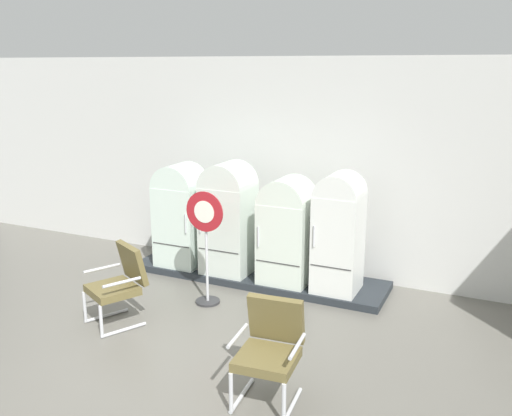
% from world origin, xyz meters
% --- Properties ---
extents(ground, '(12.00, 10.00, 0.05)m').
position_xyz_m(ground, '(0.00, 0.00, -0.03)').
color(ground, '#65625B').
extents(back_wall, '(11.76, 0.12, 3.15)m').
position_xyz_m(back_wall, '(0.00, 3.66, 1.59)').
color(back_wall, silver).
rests_on(back_wall, ground).
extents(display_plinth, '(3.74, 0.95, 0.10)m').
position_xyz_m(display_plinth, '(0.00, 3.02, 0.05)').
color(display_plinth, '#252B30').
rests_on(display_plinth, ground).
extents(refrigerator_0, '(0.66, 0.61, 1.53)m').
position_xyz_m(refrigerator_0, '(-1.19, 2.88, 0.91)').
color(refrigerator_0, silver).
rests_on(refrigerator_0, display_plinth).
extents(refrigerator_1, '(0.68, 0.65, 1.61)m').
position_xyz_m(refrigerator_1, '(-0.40, 2.90, 0.95)').
color(refrigerator_1, silver).
rests_on(refrigerator_1, display_plinth).
extents(refrigerator_2, '(0.68, 0.66, 1.47)m').
position_xyz_m(refrigerator_2, '(0.50, 2.91, 0.87)').
color(refrigerator_2, silver).
rests_on(refrigerator_2, display_plinth).
extents(refrigerator_3, '(0.58, 0.62, 1.60)m').
position_xyz_m(refrigerator_3, '(1.23, 2.89, 0.95)').
color(refrigerator_3, white).
rests_on(refrigerator_3, display_plinth).
extents(armchair_left, '(0.77, 0.81, 0.96)m').
position_xyz_m(armchair_left, '(-0.91, 1.06, 0.53)').
color(armchair_left, silver).
rests_on(armchair_left, ground).
extents(armchair_right, '(0.64, 0.68, 0.96)m').
position_xyz_m(armchair_right, '(1.35, 0.37, 0.53)').
color(armchair_right, silver).
rests_on(armchair_right, ground).
extents(sign_stand, '(0.52, 0.32, 1.50)m').
position_xyz_m(sign_stand, '(-0.24, 1.98, 0.79)').
color(sign_stand, '#2D2D30').
rests_on(sign_stand, ground).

